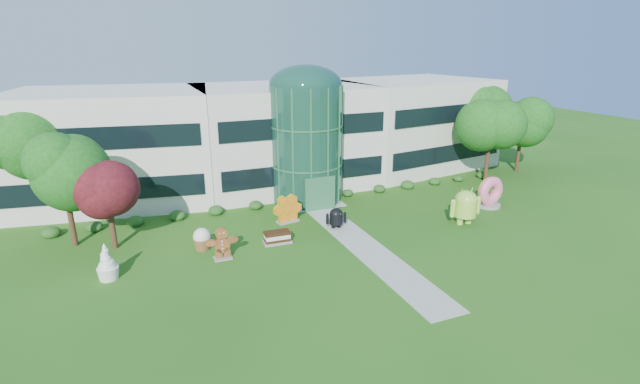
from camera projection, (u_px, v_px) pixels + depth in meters
name	position (u px, v px, depth m)	size (l,w,h in m)	color
ground	(373.00, 254.00, 30.14)	(140.00, 140.00, 0.00)	#215114
building	(284.00, 135.00, 44.50)	(46.00, 15.00, 9.30)	beige
atrium	(306.00, 144.00, 39.15)	(6.00, 6.00, 9.80)	#194738
walkway	(359.00, 242.00, 31.89)	(2.40, 20.00, 0.04)	#9E9E93
tree_red	(109.00, 206.00, 30.11)	(4.00, 4.00, 6.00)	#3F0C14
trees_backdrop	(302.00, 150.00, 40.25)	(52.00, 8.00, 8.40)	#134D14
android_green	(466.00, 204.00, 34.72)	(2.72, 1.81, 3.08)	#9DD042
android_black	(336.00, 217.00, 34.03)	(1.60, 1.08, 1.82)	black
donut	(489.00, 191.00, 38.48)	(2.53, 1.21, 2.63)	#FF618D
gingerbread	(222.00, 243.00, 29.18)	(2.30, 0.89, 2.13)	brown
ice_cream_sandwich	(277.00, 237.00, 31.67)	(1.91, 0.95, 0.85)	black
honeycomb	(288.00, 210.00, 35.20)	(2.49, 0.89, 1.96)	orange
froyo	(107.00, 262.00, 26.63)	(1.30, 1.30, 2.22)	white
cupcake	(202.00, 239.00, 30.65)	(1.23, 1.23, 1.48)	white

